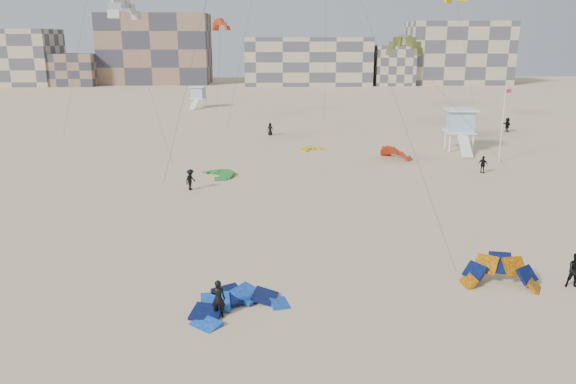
{
  "coord_description": "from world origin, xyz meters",
  "views": [
    {
      "loc": [
        1.4,
        -19.93,
        11.77
      ],
      "look_at": [
        2.01,
        6.0,
        4.65
      ],
      "focal_mm": 35.0,
      "sensor_mm": 36.0,
      "label": 1
    }
  ],
  "objects_px": {
    "lifeguard_tower_near": "(460,130)",
    "kite_ground_orange": "(500,285)",
    "kitesurfer_main": "(218,298)",
    "kite_ground_blue": "(239,310)"
  },
  "relations": [
    {
      "from": "lifeguard_tower_near",
      "to": "kite_ground_orange",
      "type": "bearing_deg",
      "value": -98.76
    },
    {
      "from": "kite_ground_orange",
      "to": "lifeguard_tower_near",
      "type": "xyz_separation_m",
      "value": [
        8.89,
        34.38,
        2.23
      ]
    },
    {
      "from": "kitesurfer_main",
      "to": "lifeguard_tower_near",
      "type": "bearing_deg",
      "value": -116.3
    },
    {
      "from": "kite_ground_blue",
      "to": "kite_ground_orange",
      "type": "distance_m",
      "value": 12.93
    },
    {
      "from": "kite_ground_blue",
      "to": "kitesurfer_main",
      "type": "height_order",
      "value": "kitesurfer_main"
    },
    {
      "from": "kite_ground_blue",
      "to": "kitesurfer_main",
      "type": "distance_m",
      "value": 1.34
    },
    {
      "from": "kite_ground_blue",
      "to": "lifeguard_tower_near",
      "type": "bearing_deg",
      "value": 27.55
    },
    {
      "from": "kite_ground_orange",
      "to": "kitesurfer_main",
      "type": "bearing_deg",
      "value": -155.83
    },
    {
      "from": "kite_ground_blue",
      "to": "lifeguard_tower_near",
      "type": "height_order",
      "value": "lifeguard_tower_near"
    },
    {
      "from": "kite_ground_blue",
      "to": "kite_ground_orange",
      "type": "xyz_separation_m",
      "value": [
        12.72,
        2.3,
        0.0
      ]
    }
  ]
}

